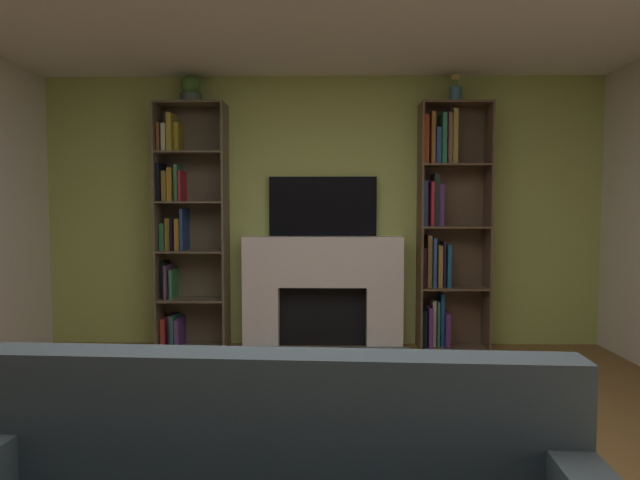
{
  "coord_description": "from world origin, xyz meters",
  "views": [
    {
      "loc": [
        0.06,
        -2.46,
        1.3
      ],
      "look_at": [
        0.0,
        1.12,
        1.09
      ],
      "focal_mm": 31.34,
      "sensor_mm": 36.0,
      "label": 1
    }
  ],
  "objects_px": {
    "fireplace": "(323,289)",
    "bookshelf_right": "(444,227)",
    "tv": "(323,206)",
    "potted_plant": "(191,90)",
    "bookshelf_left": "(185,226)",
    "vase_with_flowers": "(456,92)"
  },
  "relations": [
    {
      "from": "fireplace",
      "to": "bookshelf_right",
      "type": "bearing_deg",
      "value": 0.33
    },
    {
      "from": "tv",
      "to": "bookshelf_right",
      "type": "xyz_separation_m",
      "value": [
        1.11,
        -0.08,
        -0.19
      ]
    },
    {
      "from": "bookshelf_right",
      "to": "potted_plant",
      "type": "height_order",
      "value": "potted_plant"
    },
    {
      "from": "fireplace",
      "to": "tv",
      "type": "bearing_deg",
      "value": 90.0
    },
    {
      "from": "tv",
      "to": "potted_plant",
      "type": "relative_size",
      "value": 3.99
    },
    {
      "from": "fireplace",
      "to": "bookshelf_left",
      "type": "height_order",
      "value": "bookshelf_left"
    },
    {
      "from": "fireplace",
      "to": "vase_with_flowers",
      "type": "distance_m",
      "value": 2.15
    },
    {
      "from": "fireplace",
      "to": "tv",
      "type": "relative_size",
      "value": 1.57
    },
    {
      "from": "bookshelf_left",
      "to": "tv",
      "type": "bearing_deg",
      "value": 4.11
    },
    {
      "from": "tv",
      "to": "vase_with_flowers",
      "type": "distance_m",
      "value": 1.58
    },
    {
      "from": "bookshelf_left",
      "to": "vase_with_flowers",
      "type": "xyz_separation_m",
      "value": [
        2.47,
        -0.03,
        1.22
      ]
    },
    {
      "from": "potted_plant",
      "to": "vase_with_flowers",
      "type": "distance_m",
      "value": 2.39
    },
    {
      "from": "tv",
      "to": "bookshelf_right",
      "type": "distance_m",
      "value": 1.13
    },
    {
      "from": "tv",
      "to": "vase_with_flowers",
      "type": "height_order",
      "value": "vase_with_flowers"
    },
    {
      "from": "tv",
      "to": "potted_plant",
      "type": "distance_m",
      "value": 1.6
    },
    {
      "from": "fireplace",
      "to": "vase_with_flowers",
      "type": "relative_size",
      "value": 6.2
    },
    {
      "from": "bookshelf_left",
      "to": "vase_with_flowers",
      "type": "bearing_deg",
      "value": -0.73
    },
    {
      "from": "bookshelf_right",
      "to": "vase_with_flowers",
      "type": "distance_m",
      "value": 1.22
    },
    {
      "from": "bookshelf_right",
      "to": "vase_with_flowers",
      "type": "bearing_deg",
      "value": -26.53
    },
    {
      "from": "vase_with_flowers",
      "to": "bookshelf_left",
      "type": "bearing_deg",
      "value": 179.27
    },
    {
      "from": "bookshelf_right",
      "to": "bookshelf_left",
      "type": "bearing_deg",
      "value": -179.78
    },
    {
      "from": "tv",
      "to": "bookshelf_right",
      "type": "height_order",
      "value": "bookshelf_right"
    }
  ]
}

